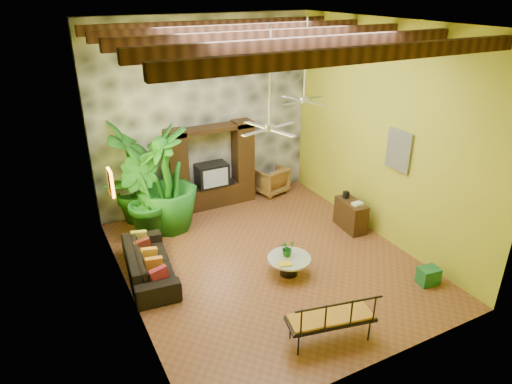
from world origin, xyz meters
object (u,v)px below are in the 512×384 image
side_console (351,215)px  tall_plant_c (166,180)px  wicker_armchair (270,180)px  tall_plant_b (143,198)px  green_bin (428,276)px  sofa (149,262)px  iron_bench (334,317)px  coffee_table (289,263)px  ceiling_fan_back (304,91)px  ceiling_fan_front (270,117)px  tall_plant_a (131,173)px  entertainment_center (212,173)px

side_console → tall_plant_c: bearing=156.6°
wicker_armchair → tall_plant_c: (-3.29, -0.71, 0.92)m
tall_plant_b → green_bin: 6.59m
wicker_armchair → green_bin: size_ratio=2.10×
sofa → iron_bench: 4.06m
wicker_armchair → green_bin: wicker_armchair is taller
sofa → coffee_table: 2.94m
ceiling_fan_back → tall_plant_c: (-3.06, 1.24, -2.09)m
ceiling_fan_front → wicker_armchair: ceiling_fan_front is taller
side_console → green_bin: bearing=-86.0°
tall_plant_a → coffee_table: (2.30, -3.83, -1.12)m
ceiling_fan_front → tall_plant_c: bearing=113.9°
ceiling_fan_back → iron_bench: size_ratio=1.17×
entertainment_center → iron_bench: bearing=-92.4°
ceiling_fan_back → tall_plant_c: 3.90m
entertainment_center → green_bin: bearing=-65.0°
ceiling_fan_back → tall_plant_c: size_ratio=0.71×
entertainment_center → ceiling_fan_front: ceiling_fan_front is taller
tall_plant_b → tall_plant_a: bearing=93.1°
sofa → coffee_table: size_ratio=2.46×
ceiling_fan_front → entertainment_center: bearing=86.8°
wicker_armchair → tall_plant_c: bearing=-2.1°
ceiling_fan_front → ceiling_fan_back: 2.41m
iron_bench → entertainment_center: bearing=99.8°
sofa → tall_plant_c: tall_plant_c is taller
sofa → green_bin: size_ratio=5.48×
tall_plant_a → wicker_armchair: bearing=-0.0°
sofa → tall_plant_a: 2.77m
ceiling_fan_front → green_bin: 4.63m
coffee_table → side_console: bearing=22.3°
tall_plant_c → iron_bench: tall_plant_c is taller
wicker_armchair → tall_plant_a: size_ratio=0.32×
wicker_armchair → tall_plant_c: 3.49m
ceiling_fan_back → sofa: bearing=-171.8°
tall_plant_a → green_bin: 7.27m
tall_plant_a → side_console: bearing=-31.2°
side_console → tall_plant_a: bearing=153.5°
tall_plant_b → entertainment_center: bearing=21.1°
entertainment_center → ceiling_fan_back: ceiling_fan_back is taller
ceiling_fan_front → tall_plant_c: (-1.26, 2.84, -2.09)m
tall_plant_b → tall_plant_c: 0.72m
tall_plant_a → ceiling_fan_back: bearing=-27.5°
tall_plant_a → coffee_table: bearing=-59.0°
coffee_table → iron_bench: 2.15m
sofa → side_console: 5.05m
tall_plant_c → sofa: bearing=-119.2°
wicker_armchair → coffee_table: size_ratio=0.94×
entertainment_center → green_bin: entertainment_center is taller
tall_plant_b → coffee_table: size_ratio=2.20×
entertainment_center → side_console: 3.86m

